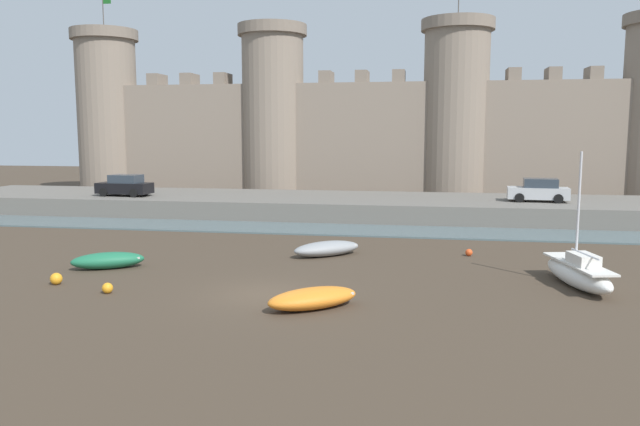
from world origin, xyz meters
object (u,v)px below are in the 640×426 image
at_px(mooring_buoy_near_channel, 469,252).
at_px(mooring_buoy_mid_mud, 107,288).
at_px(rowboat_foreground_right, 327,248).
at_px(mooring_buoy_off_centre, 56,279).
at_px(rowboat_near_channel_left, 108,260).
at_px(rowboat_foreground_left, 313,298).
at_px(car_quay_centre_east, 539,191).
at_px(sailboat_foreground_centre, 578,273).
at_px(car_quay_centre_west, 125,186).

relative_size(mooring_buoy_near_channel, mooring_buoy_mid_mud, 0.87).
relative_size(rowboat_foreground_right, mooring_buoy_off_centre, 7.53).
bearing_deg(rowboat_near_channel_left, mooring_buoy_mid_mud, -61.72).
bearing_deg(rowboat_foreground_right, rowboat_foreground_left, -83.71).
distance_m(rowboat_foreground_right, mooring_buoy_off_centre, 12.73).
xyz_separation_m(mooring_buoy_off_centre, car_quay_centre_east, (22.64, 22.52, 1.91)).
bearing_deg(car_quay_centre_east, mooring_buoy_near_channel, -112.15).
bearing_deg(rowboat_near_channel_left, sailboat_foreground_centre, 0.43).
bearing_deg(car_quay_centre_west, mooring_buoy_near_channel, -25.98).
distance_m(rowboat_foreground_left, mooring_buoy_near_channel, 12.23).
bearing_deg(car_quay_centre_west, sailboat_foreground_centre, -31.70).
xyz_separation_m(mooring_buoy_near_channel, mooring_buoy_mid_mud, (-14.35, -9.95, 0.03)).
height_order(mooring_buoy_off_centre, car_quay_centre_west, car_quay_centre_west).
relative_size(rowboat_foreground_right, mooring_buoy_mid_mud, 8.77).
bearing_deg(car_quay_centre_west, mooring_buoy_off_centre, -69.88).
bearing_deg(mooring_buoy_off_centre, rowboat_foreground_left, -8.25).
height_order(rowboat_foreground_left, mooring_buoy_near_channel, rowboat_foreground_left).
bearing_deg(rowboat_foreground_left, car_quay_centre_east, 64.39).
distance_m(rowboat_near_channel_left, car_quay_centre_east, 29.40).
xyz_separation_m(rowboat_foreground_left, car_quay_centre_west, (-18.82, 22.75, 1.77)).
height_order(mooring_buoy_near_channel, mooring_buoy_mid_mud, mooring_buoy_mid_mud).
bearing_deg(mooring_buoy_off_centre, car_quay_centre_east, 44.84).
xyz_separation_m(mooring_buoy_mid_mud, mooring_buoy_off_centre, (-2.79, 0.94, 0.03)).
height_order(sailboat_foreground_centre, mooring_buoy_near_channel, sailboat_foreground_centre).
xyz_separation_m(mooring_buoy_off_centre, car_quay_centre_west, (-7.74, 21.14, 1.91)).
distance_m(rowboat_foreground_right, rowboat_foreground_left, 9.48).
relative_size(rowboat_near_channel_left, mooring_buoy_near_channel, 9.29).
bearing_deg(rowboat_foreground_right, mooring_buoy_off_centre, -142.12).
bearing_deg(mooring_buoy_mid_mud, car_quay_centre_east, 49.76).
distance_m(mooring_buoy_mid_mud, car_quay_centre_east, 30.79).
relative_size(mooring_buoy_mid_mud, car_quay_centre_west, 0.10).
bearing_deg(rowboat_foreground_left, car_quay_centre_west, 129.61).
distance_m(mooring_buoy_mid_mud, car_quay_centre_west, 24.55).
bearing_deg(sailboat_foreground_centre, car_quay_centre_west, 148.30).
bearing_deg(mooring_buoy_mid_mud, rowboat_near_channel_left, 118.28).
relative_size(rowboat_foreground_left, car_quay_centre_west, 0.85).
bearing_deg(mooring_buoy_near_channel, sailboat_foreground_centre, -55.09).
distance_m(mooring_buoy_off_centre, car_quay_centre_east, 31.99).
bearing_deg(car_quay_centre_east, mooring_buoy_mid_mud, -130.24).
xyz_separation_m(rowboat_foreground_right, car_quay_centre_east, (12.60, 14.71, 1.77)).
relative_size(rowboat_foreground_left, mooring_buoy_off_centre, 7.33).
relative_size(rowboat_foreground_left, mooring_buoy_mid_mud, 8.53).
height_order(rowboat_foreground_right, car_quay_centre_east, car_quay_centre_east).
xyz_separation_m(sailboat_foreground_centre, car_quay_centre_east, (1.52, 19.20, 1.57)).
distance_m(sailboat_foreground_centre, mooring_buoy_mid_mud, 18.82).
bearing_deg(car_quay_centre_east, car_quay_centre_west, -177.41).
height_order(rowboat_foreground_left, car_quay_centre_west, car_quay_centre_west).
relative_size(sailboat_foreground_centre, car_quay_centre_east, 1.30).
xyz_separation_m(rowboat_near_channel_left, sailboat_foreground_centre, (20.54, 0.16, 0.19)).
distance_m(rowboat_near_channel_left, mooring_buoy_near_channel, 17.56).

